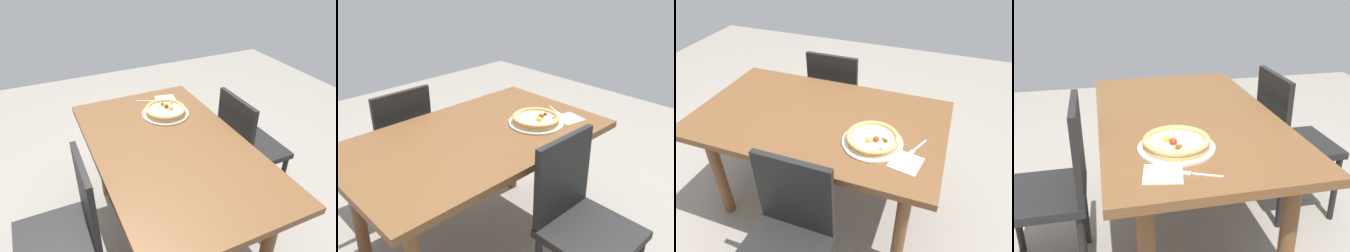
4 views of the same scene
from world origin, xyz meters
TOP-DOWN VIEW (x-y plane):
  - ground_plane at (0.00, 0.00)m, footprint 6.00×6.00m
  - dining_table at (0.00, 0.00)m, footprint 1.44×0.86m
  - chair_near at (0.13, -0.64)m, footprint 0.40×0.40m
  - chair_far at (-0.11, 0.64)m, footprint 0.40×0.40m
  - plate at (-0.36, 0.13)m, footprint 0.31×0.31m
  - pizza at (-0.36, 0.13)m, footprint 0.27×0.27m
  - fork at (-0.57, 0.10)m, footprint 0.08×0.16m
  - napkin at (-0.55, 0.21)m, footprint 0.16×0.16m

SIDE VIEW (x-z plane):
  - ground_plane at x=0.00m, z-range 0.00..0.00m
  - chair_near at x=0.13m, z-range 0.04..0.91m
  - chair_far at x=-0.11m, z-range 0.04..0.91m
  - dining_table at x=0.00m, z-range 0.26..0.99m
  - napkin at x=-0.55m, z-range 0.73..0.73m
  - fork at x=-0.57m, z-range 0.73..0.73m
  - plate at x=-0.36m, z-range 0.73..0.74m
  - pizza at x=-0.36m, z-range 0.73..0.78m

